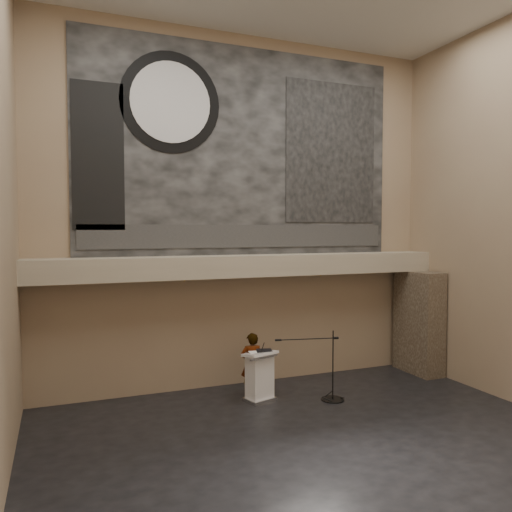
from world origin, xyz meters
name	(u,v)px	position (x,y,z in m)	size (l,w,h in m)	color
floor	(324,448)	(0.00, 0.00, 0.00)	(10.00, 10.00, 0.00)	black
wall_back	(244,212)	(0.00, 4.00, 4.25)	(10.00, 0.02, 8.50)	#8F745B
soffit	(250,266)	(0.00, 3.60, 2.95)	(10.00, 0.80, 0.50)	tan
sprinkler_left	(185,280)	(-1.60, 3.55, 2.67)	(0.04, 0.04, 0.06)	#B2893D
sprinkler_right	(321,275)	(1.90, 3.55, 2.67)	(0.04, 0.04, 0.06)	#B2893D
banner	(244,152)	(0.00, 3.97, 5.70)	(8.00, 0.05, 5.00)	black
banner_text_strip	(245,236)	(0.00, 3.93, 3.65)	(7.76, 0.02, 0.55)	#2A2A2A
banner_clock_rim	(171,102)	(-1.80, 3.93, 6.70)	(2.30, 2.30, 0.02)	black
banner_clock_face	(171,102)	(-1.80, 3.91, 6.70)	(1.84, 1.84, 0.02)	silver
banner_building_print	(331,153)	(2.40, 3.93, 5.80)	(2.60, 0.02, 3.60)	black
banner_brick_print	(98,156)	(-3.40, 3.93, 5.40)	(1.10, 0.02, 3.20)	black
stone_pier	(419,322)	(4.65, 3.15, 1.35)	(0.60, 1.40, 2.70)	#413428
lectern	(260,376)	(-0.14, 2.63, 0.55)	(0.81, 0.67, 1.13)	silver
binder	(264,351)	(-0.03, 2.64, 1.12)	(0.34, 0.27, 0.04)	black
papers	(254,352)	(-0.27, 2.64, 1.10)	(0.20, 0.28, 0.01)	white
speaker_person	(252,364)	(-0.15, 3.10, 0.72)	(0.52, 0.34, 1.44)	white
mic_stand	(331,390)	(1.36, 2.10, 0.24)	(1.55, 0.55, 1.57)	black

